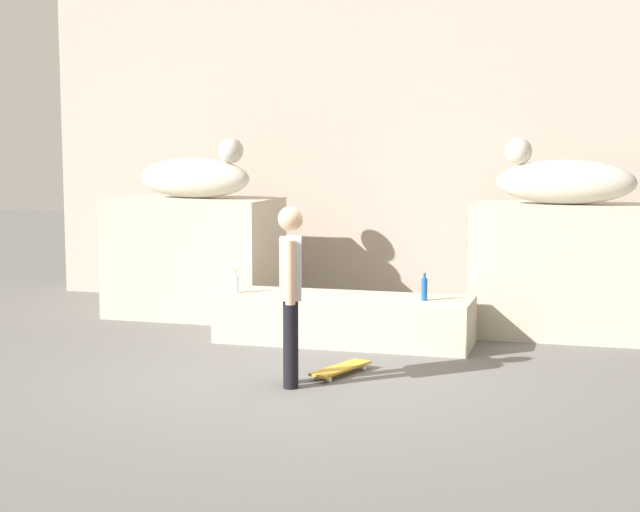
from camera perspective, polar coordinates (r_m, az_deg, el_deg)
ground_plane at (r=9.28m, az=-1.54°, el=-7.38°), size 40.00×40.00×0.00m
facade_wall at (r=13.63m, az=4.52°, el=9.64°), size 10.04×0.60×5.92m
pedestal_left at (r=12.85m, az=-7.29°, el=-0.03°), size 2.07×1.37×1.53m
pedestal_right at (r=11.82m, az=14.00°, el=-0.76°), size 2.07×1.37×1.53m
statue_reclining_left at (r=12.75m, az=-7.22°, el=4.64°), size 1.66×0.79×0.78m
statue_reclining_right at (r=11.74m, az=13.97°, el=4.32°), size 1.62×0.62×0.78m
ledge_block at (r=11.00m, az=1.42°, el=-3.71°), size 2.86×0.87×0.54m
skater at (r=8.99m, az=-1.73°, el=-1.84°), size 0.30×0.52×1.67m
skateboard at (r=9.55m, az=1.22°, el=-6.58°), size 0.46×0.82×0.08m
bottle_clear at (r=11.19m, az=-4.93°, el=-1.61°), size 0.07×0.07×0.26m
bottle_blue at (r=10.66m, az=6.11°, el=-1.90°), size 0.07×0.07×0.32m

